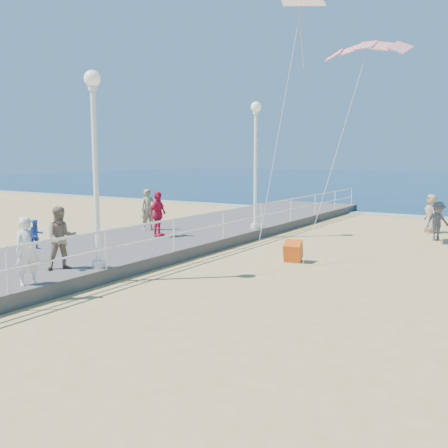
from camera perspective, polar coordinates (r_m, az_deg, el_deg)
The scene contains 16 objects.
ground at distance 11.28m, azimuth 5.40°, elevation -10.18°, with size 160.00×160.00×0.00m, color tan.
surf_line at distance 30.67m, azimuth 23.03°, elevation 0.69°, with size 160.00×1.20×0.04m, color silver.
boardwalk at distance 15.95m, azimuth -19.45°, elevation -4.51°, with size 5.00×44.00×0.40m, color #635E5A.
railing at distance 13.94m, azimuth -13.38°, elevation -1.61°, with size 0.05×42.00×0.55m.
lamp_post_mid at distance 13.98m, azimuth -14.56°, elevation 8.31°, with size 0.44×0.44×5.32m.
lamp_post_far at distance 21.19m, azimuth 3.64°, elevation 8.25°, with size 0.44×0.44×5.32m.
woman_holding_toddler at distance 12.81m, azimuth -21.53°, elevation -2.88°, with size 0.60×0.39×1.64m, color white.
toddler_held at distance 12.72m, azimuth -20.67°, elevation -1.14°, with size 0.35×0.27×0.72m, color blue.
spectator_1 at distance 14.22m, azimuth -18.09°, elevation -1.55°, with size 0.84×0.65×1.72m, color gray.
spectator_3 at distance 19.24m, azimuth -7.60°, elevation 1.12°, with size 1.02×0.42×1.74m, color #CE1945.
spectator_6 at distance 21.04m, azimuth -8.66°, elevation 1.64°, with size 0.63×0.41×1.72m, color gray.
beach_walker_a at distance 22.35m, azimuth 23.23°, elevation 0.29°, with size 1.05×0.60×1.62m, color #56555A.
beach_walker_c at distance 24.54m, azimuth 22.59°, elevation 1.10°, with size 0.86×0.56×1.76m, color gray.
box_kite at distance 16.62m, azimuth 7.90°, elevation -3.31°, with size 0.55×0.55×0.60m, color red.
kite_parafoil at distance 18.85m, azimuth 15.96°, elevation 19.04°, with size 2.97×0.90×0.30m, color red, non-canonical shape.
kite_diamond_redwhite at distance 20.07m, azimuth 8.94°, elevation 23.97°, with size 1.52×1.52×0.02m, color #CD5518.
Camera 1 is at (4.82, -9.59, 3.46)m, focal length 40.00 mm.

